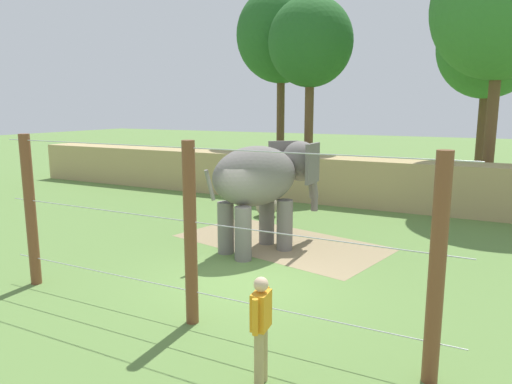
# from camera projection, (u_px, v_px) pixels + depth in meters

# --- Properties ---
(ground_plane) EXTENTS (120.00, 120.00, 0.00)m
(ground_plane) POSITION_uv_depth(u_px,v_px,m) (248.00, 282.00, 11.15)
(ground_plane) COLOR #5B7F3D
(dirt_patch) EXTENTS (6.84, 4.60, 0.01)m
(dirt_patch) POSITION_uv_depth(u_px,v_px,m) (281.00, 242.00, 14.39)
(dirt_patch) COLOR #937F5B
(dirt_patch) RESTS_ON ground
(embankment_wall) EXTENTS (36.00, 1.80, 1.95)m
(embankment_wall) POSITION_uv_depth(u_px,v_px,m) (361.00, 182.00, 19.84)
(embankment_wall) COLOR tan
(embankment_wall) RESTS_ON ground
(elephant) EXTENTS (2.67, 3.87, 3.09)m
(elephant) POSITION_uv_depth(u_px,v_px,m) (264.00, 180.00, 13.34)
(elephant) COLOR slate
(elephant) RESTS_ON ground
(enrichment_ball) EXTENTS (0.83, 0.83, 0.83)m
(enrichment_ball) POSITION_uv_depth(u_px,v_px,m) (267.00, 205.00, 17.75)
(enrichment_ball) COLOR gray
(enrichment_ball) RESTS_ON ground
(cable_fence) EXTENTS (9.75, 0.24, 3.50)m
(cable_fence) POSITION_uv_depth(u_px,v_px,m) (189.00, 234.00, 8.75)
(cable_fence) COLOR brown
(cable_fence) RESTS_ON ground
(zookeeper) EXTENTS (0.26, 0.58, 1.67)m
(zookeeper) POSITION_uv_depth(u_px,v_px,m) (261.00, 325.00, 6.90)
(zookeeper) COLOR tan
(zookeeper) RESTS_ON ground
(tree_far_left) EXTENTS (4.89, 4.89, 10.50)m
(tree_far_left) POSITION_uv_depth(u_px,v_px,m) (281.00, 36.00, 25.55)
(tree_far_left) COLOR brown
(tree_far_left) RESTS_ON ground
(tree_left_of_centre) EXTENTS (5.35, 5.35, 10.74)m
(tree_left_of_centre) POSITION_uv_depth(u_px,v_px,m) (502.00, 8.00, 18.28)
(tree_left_of_centre) COLOR brown
(tree_left_of_centre) RESTS_ON ground
(tree_behind_wall) EXTENTS (4.60, 4.60, 9.29)m
(tree_behind_wall) POSITION_uv_depth(u_px,v_px,m) (489.00, 46.00, 21.54)
(tree_behind_wall) COLOR brown
(tree_behind_wall) RESTS_ON ground
(tree_right_of_centre) EXTENTS (4.11, 4.11, 9.34)m
(tree_right_of_centre) POSITION_uv_depth(u_px,v_px,m) (310.00, 43.00, 22.72)
(tree_right_of_centre) COLOR brown
(tree_right_of_centre) RESTS_ON ground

